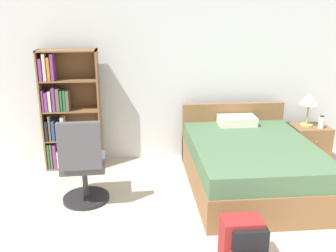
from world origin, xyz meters
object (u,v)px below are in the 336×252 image
bookshelf (64,113)px  table_lamp (309,100)px  bed (249,163)px  nightstand (309,143)px  backpack_black (247,249)px  office_chair (83,166)px  backpack_red (241,243)px  water_bottle (321,122)px

bookshelf → table_lamp: 3.38m
bed → bookshelf: bearing=160.8°
bookshelf → table_lamp: size_ratio=3.37×
nightstand → backpack_black: (-1.57, -2.23, -0.07)m
office_chair → bookshelf: bearing=108.5°
bed → table_lamp: 1.42m
backpack_black → backpack_red: (-0.04, 0.05, 0.02)m
table_lamp → backpack_red: bearing=-125.2°
bookshelf → office_chair: bearing=-71.5°
office_chair → nightstand: (3.07, 0.99, -0.21)m
bookshelf → table_lamp: (3.38, -0.05, 0.12)m
bookshelf → backpack_red: bookshelf is taller
bed → office_chair: office_chair is taller
office_chair → backpack_red: office_chair is taller
table_lamp → bed: bearing=-144.1°
backpack_red → water_bottle: bearing=50.6°
bed → water_bottle: size_ratio=10.49×
bookshelf → water_bottle: 3.53m
nightstand → table_lamp: (-0.06, 0.03, 0.63)m
table_lamp → water_bottle: bearing=-41.7°
water_bottle → backpack_red: size_ratio=0.41×
office_chair → water_bottle: size_ratio=5.63×
bed → table_lamp: bearing=35.9°
nightstand → backpack_black: size_ratio=1.29×
bookshelf → bed: size_ratio=0.84×
nightstand → water_bottle: water_bottle is taller
table_lamp → office_chair: bearing=-161.2°
bed → water_bottle: bed is taller
bookshelf → water_bottle: bookshelf is taller
bookshelf → table_lamp: bookshelf is taller
bed → table_lamp: (1.05, 0.76, 0.58)m
nightstand → table_lamp: 0.64m
office_chair → bed: bearing=7.7°
table_lamp → backpack_red: size_ratio=1.09×
table_lamp → bookshelf: bearing=179.2°
bed → water_bottle: bearing=27.7°
nightstand → table_lamp: size_ratio=1.08×
water_bottle → backpack_black: bearing=-128.0°
water_bottle → backpack_red: bearing=-129.4°
backpack_black → backpack_red: size_ratio=0.91×
backpack_black → office_chair: bearing=140.5°
office_chair → backpack_black: bearing=-39.5°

